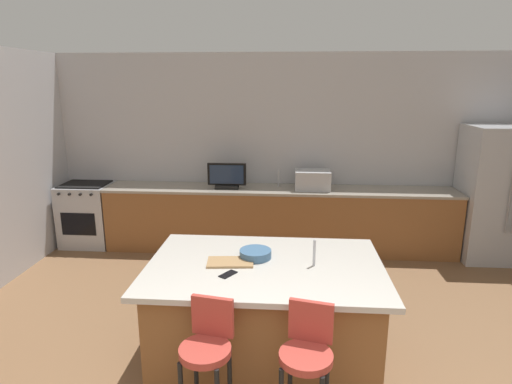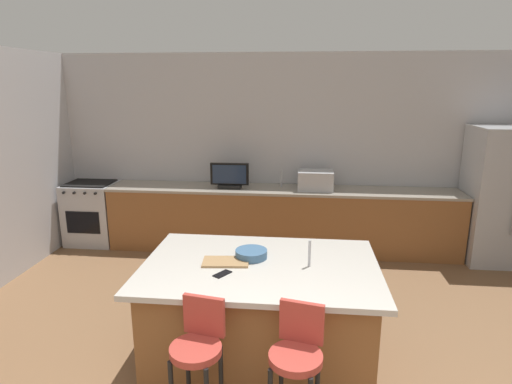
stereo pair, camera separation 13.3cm
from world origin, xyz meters
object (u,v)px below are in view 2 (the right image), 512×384
at_px(fruit_bowl, 251,254).
at_px(cutting_board, 226,262).
at_px(kitchen_island, 260,313).
at_px(microwave, 315,180).
at_px(range_oven, 93,213).
at_px(tv_monitor, 230,177).
at_px(bar_stool_right, 297,367).
at_px(refrigerator, 504,196).
at_px(cell_phone, 222,274).
at_px(bar_stool_left, 198,358).

relative_size(fruit_bowl, cutting_board, 0.72).
height_order(kitchen_island, microwave, microwave).
bearing_deg(range_oven, tv_monitor, -1.39).
relative_size(kitchen_island, tv_monitor, 3.57).
xyz_separation_m(microwave, bar_stool_right, (-0.20, -3.44, -0.45)).
xyz_separation_m(refrigerator, fruit_bowl, (-3.05, -2.40, 0.04)).
height_order(tv_monitor, cell_phone, tv_monitor).
distance_m(bar_stool_left, cell_phone, 0.67).
relative_size(tv_monitor, bar_stool_left, 0.56).
relative_size(bar_stool_right, fruit_bowl, 3.66).
bearing_deg(tv_monitor, fruit_bowl, -76.40).
relative_size(tv_monitor, fruit_bowl, 2.00).
relative_size(cell_phone, cutting_board, 0.40).
relative_size(refrigerator, range_oven, 1.95).
relative_size(refrigerator, cell_phone, 12.01).
bearing_deg(cutting_board, cell_phone, -86.70).
xyz_separation_m(bar_stool_right, cell_phone, (-0.58, 0.62, 0.32)).
relative_size(kitchen_island, refrigerator, 1.06).
relative_size(refrigerator, bar_stool_left, 1.87).
bearing_deg(kitchen_island, range_oven, 136.68).
xyz_separation_m(refrigerator, microwave, (-2.45, 0.07, 0.13)).
height_order(kitchen_island, bar_stool_left, bar_stool_left).
distance_m(refrigerator, cell_phone, 4.25).
distance_m(range_oven, cutting_board, 3.62).
distance_m(kitchen_island, bar_stool_right, 0.90).
height_order(refrigerator, cutting_board, refrigerator).
bearing_deg(bar_stool_right, kitchen_island, 123.15).
xyz_separation_m(kitchen_island, microwave, (0.51, 2.60, 0.57)).
relative_size(kitchen_island, bar_stool_left, 1.98).
height_order(kitchen_island, cell_phone, cell_phone).
distance_m(kitchen_island, refrigerator, 3.92).
bearing_deg(refrigerator, bar_stool_right, -128.25).
bearing_deg(microwave, fruit_bowl, -103.65).
bearing_deg(tv_monitor, cutting_board, -81.30).
relative_size(kitchen_island, cutting_board, 5.10).
bearing_deg(microwave, bar_stool_right, -93.34).
distance_m(fruit_bowl, cutting_board, 0.24).
relative_size(bar_stool_left, fruit_bowl, 3.60).
relative_size(range_oven, microwave, 1.92).
distance_m(tv_monitor, fruit_bowl, 2.50).
xyz_separation_m(kitchen_island, cell_phone, (-0.27, -0.22, 0.45)).
bearing_deg(bar_stool_right, microwave, 99.39).
bearing_deg(fruit_bowl, tv_monitor, 103.60).
height_order(kitchen_island, cutting_board, cutting_board).
relative_size(microwave, fruit_bowl, 1.79).
bearing_deg(fruit_bowl, microwave, 76.35).
bearing_deg(cell_phone, fruit_bowl, 95.82).
bearing_deg(kitchen_island, refrigerator, 40.45).
relative_size(microwave, cell_phone, 3.20).
bearing_deg(fruit_bowl, cell_phone, -117.82).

